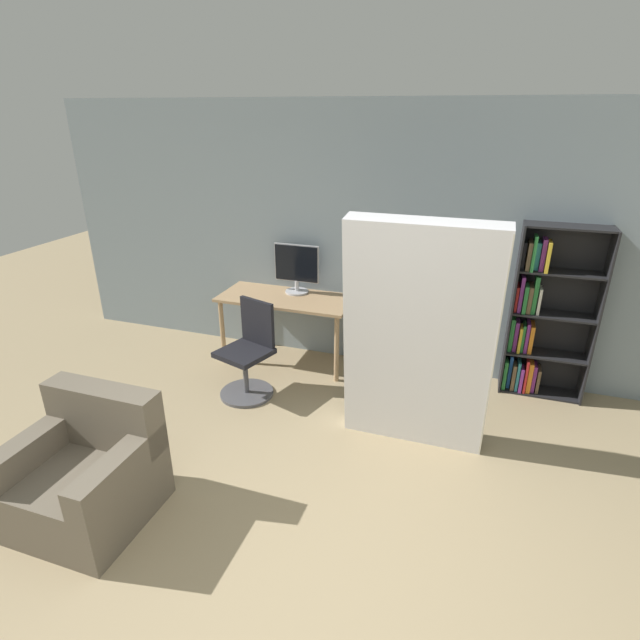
{
  "coord_description": "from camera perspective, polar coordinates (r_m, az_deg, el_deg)",
  "views": [
    {
      "loc": [
        0.72,
        -1.67,
        2.6
      ],
      "look_at": [
        -0.45,
        1.77,
        1.05
      ],
      "focal_mm": 28.0,
      "sensor_mm": 36.0,
      "label": 1
    }
  ],
  "objects": [
    {
      "name": "office_chair",
      "position": [
        4.87,
        -8.14,
        -4.32
      ],
      "size": [
        0.55,
        0.55,
        0.93
      ],
      "color": "#4C4C51",
      "rests_on": "ground"
    },
    {
      "name": "monitor",
      "position": [
        5.34,
        -2.69,
        6.05
      ],
      "size": [
        0.5,
        0.25,
        0.53
      ],
      "color": "#B7B7BC",
      "rests_on": "desk"
    },
    {
      "name": "armchair",
      "position": [
        3.87,
        -25.04,
        -15.52
      ],
      "size": [
        0.85,
        0.8,
        0.85
      ],
      "color": "#665B4C",
      "rests_on": "ground"
    },
    {
      "name": "desk",
      "position": [
        5.33,
        -3.9,
        1.69
      ],
      "size": [
        1.41,
        0.63,
        0.75
      ],
      "color": "tan",
      "rests_on": "ground"
    },
    {
      "name": "mattress_near",
      "position": [
        3.92,
        11.23,
        -2.22
      ],
      "size": [
        1.14,
        0.4,
        1.91
      ],
      "color": "silver",
      "rests_on": "ground"
    },
    {
      "name": "wall_back",
      "position": [
        5.13,
        10.25,
        8.61
      ],
      "size": [
        8.0,
        0.06,
        2.7
      ],
      "color": "gray",
      "rests_on": "ground"
    },
    {
      "name": "ground_plane",
      "position": [
        3.17,
        -3.04,
        -31.96
      ],
      "size": [
        16.0,
        16.0,
        0.0
      ],
      "primitive_type": "plane",
      "color": "#9E8966"
    },
    {
      "name": "bookshelf",
      "position": [
        5.14,
        23.92,
        0.27
      ],
      "size": [
        0.75,
        0.29,
        1.66
      ],
      "color": "black",
      "rests_on": "ground"
    }
  ]
}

